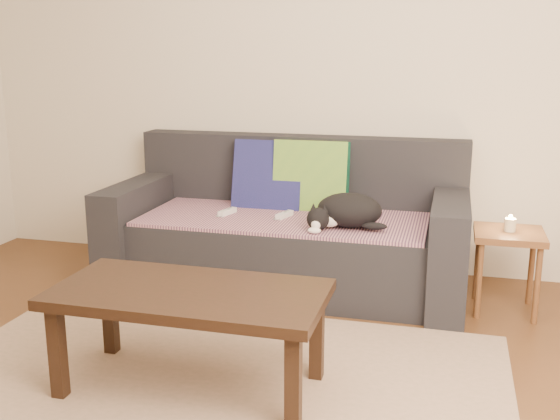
{
  "coord_description": "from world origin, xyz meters",
  "views": [
    {
      "loc": [
        0.94,
        -2.14,
        1.38
      ],
      "look_at": [
        0.05,
        1.2,
        0.55
      ],
      "focal_mm": 42.0,
      "sensor_mm": 36.0,
      "label": 1
    }
  ],
  "objects": [
    {
      "name": "candle",
      "position": [
        1.26,
        1.44,
        0.49
      ],
      "size": [
        0.06,
        0.06,
        0.09
      ],
      "color": "beige",
      "rests_on": "side_table"
    },
    {
      "name": "throw_blanket",
      "position": [
        0.0,
        1.48,
        0.43
      ],
      "size": [
        1.66,
        0.74,
        0.02
      ],
      "primitive_type": "cube",
      "color": "#3E2343",
      "rests_on": "sofa"
    },
    {
      "name": "wii_remote_a",
      "position": [
        -0.34,
        1.45,
        0.46
      ],
      "size": [
        0.07,
        0.15,
        0.03
      ],
      "primitive_type": "cube",
      "rotation": [
        0.0,
        0.0,
        1.3
      ],
      "color": "white",
      "rests_on": "throw_blanket"
    },
    {
      "name": "coffee_table",
      "position": [
        -0.07,
        0.19,
        0.39
      ],
      "size": [
        1.12,
        0.56,
        0.45
      ],
      "color": "black",
      "rests_on": "rug"
    },
    {
      "name": "ground",
      "position": [
        0.0,
        0.0,
        0.0
      ],
      "size": [
        4.5,
        4.5,
        0.0
      ],
      "primitive_type": "plane",
      "color": "brown",
      "rests_on": "ground"
    },
    {
      "name": "side_table",
      "position": [
        1.26,
        1.44,
        0.37
      ],
      "size": [
        0.36,
        0.36,
        0.45
      ],
      "color": "brown",
      "rests_on": "ground"
    },
    {
      "name": "cushion_navy",
      "position": [
        -0.17,
        1.74,
        0.63
      ],
      "size": [
        0.44,
        0.21,
        0.45
      ],
      "primitive_type": "cube",
      "rotation": [
        -0.25,
        0.0,
        0.0
      ],
      "color": "#11194A",
      "rests_on": "throw_blanket"
    },
    {
      "name": "rug",
      "position": [
        0.0,
        0.15,
        0.01
      ],
      "size": [
        2.5,
        1.8,
        0.01
      ],
      "primitive_type": "cube",
      "color": "tan",
      "rests_on": "ground"
    },
    {
      "name": "wii_remote_b",
      "position": [
        0.0,
        1.47,
        0.46
      ],
      "size": [
        0.08,
        0.15,
        0.03
      ],
      "primitive_type": "cube",
      "rotation": [
        0.0,
        0.0,
        1.28
      ],
      "color": "white",
      "rests_on": "throw_blanket"
    },
    {
      "name": "cat",
      "position": [
        0.39,
        1.34,
        0.53
      ],
      "size": [
        0.44,
        0.35,
        0.19
      ],
      "rotation": [
        0.0,
        0.0,
        0.07
      ],
      "color": "black",
      "rests_on": "throw_blanket"
    },
    {
      "name": "cushion_green",
      "position": [
        0.1,
        1.74,
        0.63
      ],
      "size": [
        0.46,
        0.18,
        0.47
      ],
      "primitive_type": "cube",
      "rotation": [
        -0.15,
        0.0,
        0.0
      ],
      "color": "#0D5339",
      "rests_on": "throw_blanket"
    },
    {
      "name": "back_wall",
      "position": [
        0.0,
        2.0,
        1.3
      ],
      "size": [
        4.5,
        0.04,
        2.6
      ],
      "primitive_type": "cube",
      "color": "beige",
      "rests_on": "ground"
    },
    {
      "name": "sofa",
      "position": [
        0.0,
        1.57,
        0.31
      ],
      "size": [
        2.1,
        0.94,
        0.87
      ],
      "color": "#232328",
      "rests_on": "ground"
    }
  ]
}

